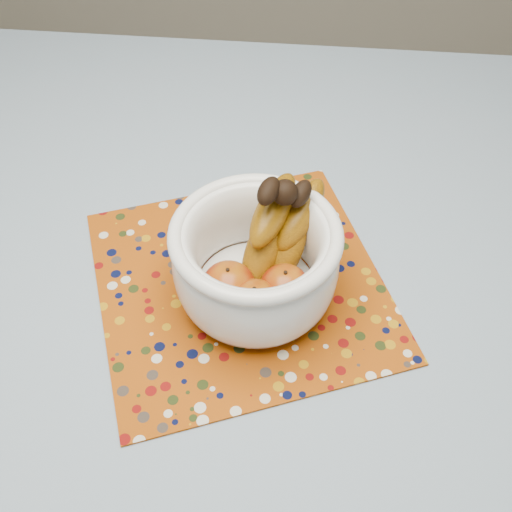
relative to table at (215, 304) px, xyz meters
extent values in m
plane|color=#2D2826|center=(0.00, 0.00, -0.67)|extent=(4.00, 4.00, 0.00)
cube|color=brown|center=(0.00, 0.00, 0.06)|extent=(1.20, 1.20, 0.04)
cylinder|color=brown|center=(-0.53, 0.53, -0.32)|extent=(0.06, 0.06, 0.71)
cylinder|color=brown|center=(0.53, 0.53, -0.32)|extent=(0.06, 0.06, 0.71)
cube|color=slate|center=(0.00, 0.00, 0.08)|extent=(1.32, 1.32, 0.01)
cube|color=#963F08|center=(0.05, -0.02, 0.09)|extent=(0.52, 0.52, 0.00)
cylinder|color=white|center=(0.07, -0.04, 0.10)|extent=(0.11, 0.11, 0.01)
cylinder|color=white|center=(0.07, -0.04, 0.11)|extent=(0.17, 0.17, 0.01)
torus|color=white|center=(0.07, -0.04, 0.22)|extent=(0.22, 0.22, 0.02)
ellipsoid|color=#6F1104|center=(0.04, -0.07, 0.15)|extent=(0.07, 0.07, 0.06)
ellipsoid|color=#6F1104|center=(0.11, -0.07, 0.14)|extent=(0.07, 0.07, 0.06)
ellipsoid|color=#6F1104|center=(0.07, -0.10, 0.15)|extent=(0.07, 0.07, 0.06)
sphere|color=black|center=(0.10, 0.00, 0.25)|extent=(0.03, 0.03, 0.03)
camera|label=1|loc=(0.12, -0.56, 0.77)|focal=42.00mm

